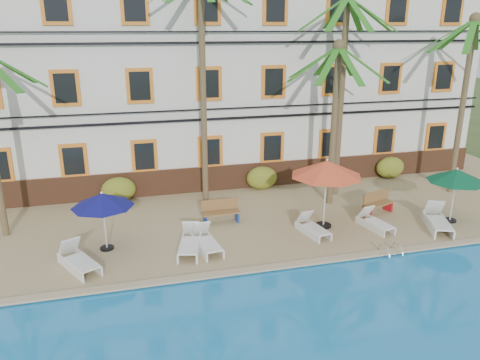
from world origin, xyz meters
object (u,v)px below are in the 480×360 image
object	(u,v)px
palm_b	(202,58)
palm_e	(466,81)
umbrella_blue	(102,200)
lounger_d	(312,227)
pool_ladder	(390,254)
lounger_c	(206,242)
lounger_e	(375,222)
lounger_a	(78,260)
bench_right	(377,203)
palm_c	(335,101)
palm_d	(343,71)
lounger_f	(437,221)
umbrella_red	(327,169)
umbrella_green	(456,176)
lounger_b	(190,243)
bench_left	(221,211)

from	to	relation	value
palm_b	palm_e	size ratio (longest dim) A/B	1.23
palm_e	umbrella_blue	world-z (taller)	palm_e
lounger_d	pool_ladder	bearing A→B (deg)	-48.92
lounger_c	lounger_e	bearing A→B (deg)	0.97
lounger_a	bench_right	distance (m)	11.80
palm_c	bench_right	world-z (taller)	palm_c
palm_e	lounger_e	bearing A→B (deg)	-152.77
palm_e	lounger_e	distance (m)	8.01
palm_d	lounger_e	bearing A→B (deg)	-93.47
palm_d	lounger_f	bearing A→B (deg)	-65.42
palm_d	umbrella_red	distance (m)	5.09
umbrella_red	lounger_d	world-z (taller)	umbrella_red
umbrella_red	lounger_d	distance (m)	2.26
umbrella_blue	lounger_a	bearing A→B (deg)	-125.59
umbrella_green	lounger_d	xyz separation A→B (m)	(-5.80, 0.28, -1.65)
umbrella_blue	umbrella_red	size ratio (longest dim) A/B	0.78
lounger_d	pool_ladder	xyz separation A→B (m)	(1.94, -2.22, -0.25)
umbrella_red	pool_ladder	xyz separation A→B (m)	(1.25, -2.73, -2.34)
palm_d	lounger_d	distance (m)	7.13
palm_d	lounger_e	xyz separation A→B (m)	(-0.24, -3.97, -5.35)
lounger_c	lounger_b	bearing A→B (deg)	175.93
lounger_a	lounger_c	distance (m)	4.24
palm_b	lounger_b	distance (m)	7.72
pool_ladder	bench_left	bearing A→B (deg)	140.42
palm_e	lounger_c	xyz separation A→B (m)	(-12.26, -3.03, -4.83)
bench_right	bench_left	bearing A→B (deg)	173.49
palm_c	bench_left	size ratio (longest dim) A/B	4.60
lounger_c	lounger_a	bearing A→B (deg)	-175.78
lounger_c	lounger_e	xyz separation A→B (m)	(6.59, 0.11, -0.03)
palm_c	palm_d	distance (m)	1.67
lounger_b	lounger_e	distance (m)	7.16
palm_b	lounger_c	xyz separation A→B (m)	(-0.89, -4.83, -5.89)
palm_d	lounger_e	world-z (taller)	palm_d
umbrella_red	umbrella_green	distance (m)	5.20
bench_left	pool_ladder	size ratio (longest dim) A/B	2.02
palm_d	lounger_b	bearing A→B (deg)	-151.38
lounger_f	palm_b	bearing A→B (deg)	146.48
lounger_c	bench_right	bearing A→B (deg)	11.04
palm_c	lounger_f	size ratio (longest dim) A/B	3.21
palm_e	pool_ladder	distance (m)	9.49
bench_right	palm_b	bearing A→B (deg)	152.71
lounger_e	pool_ladder	size ratio (longest dim) A/B	2.32
palm_d	lounger_d	xyz separation A→B (m)	(-2.75, -3.83, -5.35)
lounger_b	pool_ladder	world-z (taller)	lounger_b
palm_e	lounger_a	distance (m)	17.50
lounger_e	bench_left	size ratio (longest dim) A/B	1.14
palm_c	umbrella_red	distance (m)	3.43
umbrella_green	lounger_e	distance (m)	3.68
palm_e	lounger_f	xyz separation A→B (m)	(-3.33, -3.52, -4.80)
lounger_e	bench_left	world-z (taller)	bench_left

